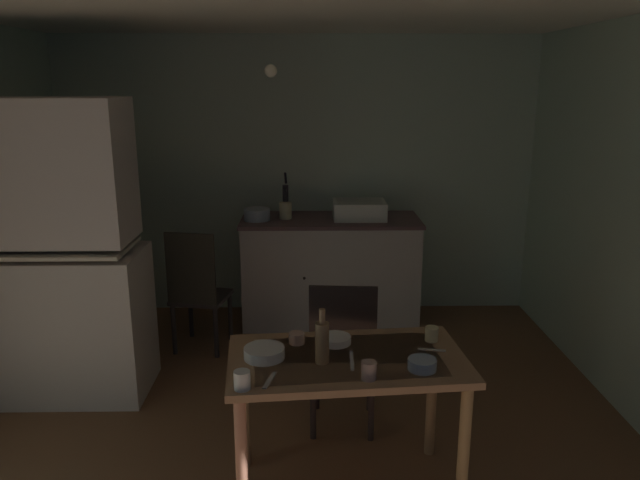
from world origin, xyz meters
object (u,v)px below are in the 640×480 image
at_px(mixing_bowl_counter, 257,214).
at_px(glass_bottle, 322,341).
at_px(chair_by_counter, 197,290).
at_px(serving_bowl_wide, 335,340).
at_px(hutch_cabinet, 58,262).
at_px(hand_pump, 285,198).
at_px(chair_far_side, 343,355).
at_px(dining_table, 347,377).
at_px(sink_basin, 359,209).
at_px(mug_dark, 242,380).

bearing_deg(mixing_bowl_counter, glass_bottle, -77.78).
distance_m(chair_by_counter, serving_bowl_wide, 1.85).
xyz_separation_m(hutch_cabinet, hand_pump, (1.43, 1.28, 0.17)).
bearing_deg(chair_far_side, dining_table, -91.03).
relative_size(sink_basin, chair_far_side, 0.46).
distance_m(mixing_bowl_counter, dining_table, 2.37).
bearing_deg(chair_by_counter, hand_pump, 45.27).
xyz_separation_m(mixing_bowl_counter, chair_by_counter, (-0.42, -0.57, -0.47)).
bearing_deg(sink_basin, glass_bottle, -98.65).
distance_m(mixing_bowl_counter, chair_by_counter, 0.85).
xyz_separation_m(chair_far_side, mug_dark, (-0.49, -0.86, 0.30)).
bearing_deg(hand_pump, dining_table, -80.64).
bearing_deg(glass_bottle, mixing_bowl_counter, 102.22).
relative_size(hutch_cabinet, sink_basin, 4.45).
relative_size(chair_far_side, serving_bowl_wide, 5.88).
height_order(hutch_cabinet, mug_dark, hutch_cabinet).
distance_m(dining_table, chair_far_side, 0.57).
bearing_deg(glass_bottle, hutch_cabinet, 146.20).
bearing_deg(sink_basin, hutch_cabinet, -148.97).
bearing_deg(glass_bottle, chair_far_side, 77.59).
bearing_deg(mug_dark, serving_bowl_wide, 48.24).
bearing_deg(dining_table, chair_by_counter, 121.72).
bearing_deg(serving_bowl_wide, hand_pump, 98.72).
bearing_deg(hand_pump, mug_dark, -91.89).
relative_size(serving_bowl_wide, mug_dark, 1.93).
distance_m(serving_bowl_wide, mug_dark, 0.64).
distance_m(chair_far_side, chair_by_counter, 1.56).
distance_m(hutch_cabinet, chair_far_side, 1.95).
bearing_deg(dining_table, mixing_bowl_counter, 105.46).
height_order(dining_table, chair_far_side, chair_far_side).
bearing_deg(hutch_cabinet, glass_bottle, -33.80).
bearing_deg(mug_dark, hutch_cabinet, 133.99).
bearing_deg(hand_pump, chair_far_side, -77.56).
bearing_deg(glass_bottle, sink_basin, 81.35).
bearing_deg(mug_dark, hand_pump, 88.11).
relative_size(dining_table, mug_dark, 14.36).
height_order(dining_table, mug_dark, mug_dark).
xyz_separation_m(sink_basin, mug_dark, (-0.71, -2.63, -0.21)).
xyz_separation_m(dining_table, mug_dark, (-0.48, -0.31, 0.15)).
relative_size(mixing_bowl_counter, dining_table, 0.18).
xyz_separation_m(hutch_cabinet, mug_dark, (1.34, -1.39, -0.13)).
distance_m(mixing_bowl_counter, glass_bottle, 2.38).
bearing_deg(hand_pump, hutch_cabinet, -138.11).
relative_size(hutch_cabinet, hand_pump, 5.02).
bearing_deg(mixing_bowl_counter, dining_table, -74.54).
bearing_deg(mixing_bowl_counter, chair_far_side, -69.64).
bearing_deg(mug_dark, chair_by_counter, 105.87).
distance_m(mixing_bowl_counter, chair_far_side, 1.89).
xyz_separation_m(hand_pump, mug_dark, (-0.09, -2.67, -0.30)).
distance_m(mixing_bowl_counter, mug_dark, 2.59).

